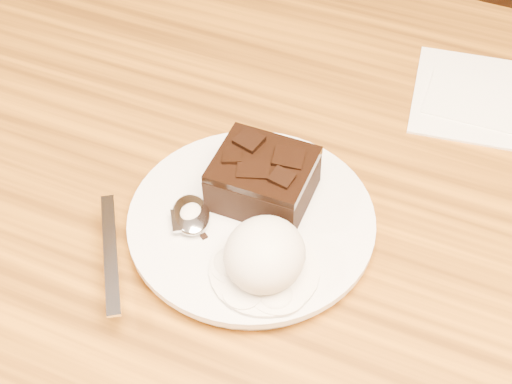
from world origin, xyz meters
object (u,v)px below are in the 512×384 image
at_px(spoon, 191,216).
at_px(napkin, 483,97).
at_px(ice_cream_scoop, 265,255).
at_px(plate, 251,224).
at_px(brownie, 263,181).

relative_size(spoon, napkin, 1.31).
xyz_separation_m(ice_cream_scoop, spoon, (-0.08, 0.03, -0.02)).
distance_m(plate, spoon, 0.05).
relative_size(ice_cream_scoop, napkin, 0.49).
height_order(plate, spoon, spoon).
xyz_separation_m(plate, spoon, (-0.05, -0.02, 0.01)).
distance_m(brownie, napkin, 0.27).
bearing_deg(napkin, spoon, -125.54).
bearing_deg(plate, spoon, -153.52).
bearing_deg(spoon, brownie, 13.96).
distance_m(spoon, napkin, 0.34).
bearing_deg(brownie, spoon, -132.83).
bearing_deg(ice_cream_scoop, spoon, 162.30).
bearing_deg(ice_cream_scoop, brownie, 113.73).
height_order(ice_cream_scoop, napkin, ice_cream_scoop).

